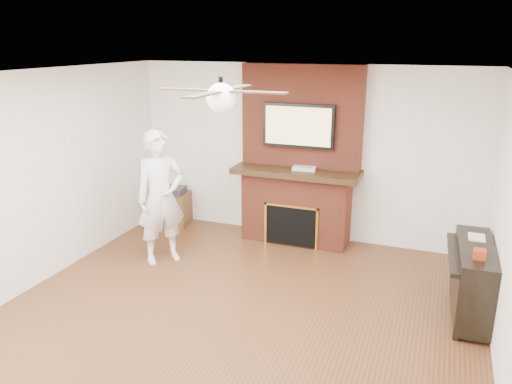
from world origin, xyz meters
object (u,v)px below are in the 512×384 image
at_px(person, 161,198).
at_px(piano, 472,278).
at_px(side_table, 172,207).
at_px(fireplace, 298,173).

distance_m(person, piano, 3.77).
xyz_separation_m(side_table, piano, (4.34, -1.31, 0.15)).
xyz_separation_m(person, piano, (3.74, -0.04, -0.45)).
height_order(side_table, piano, piano).
height_order(person, piano, person).
relative_size(fireplace, piano, 2.05).
distance_m(person, side_table, 1.52).
height_order(fireplace, side_table, fireplace).
bearing_deg(piano, side_table, 161.01).
bearing_deg(piano, person, 177.18).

